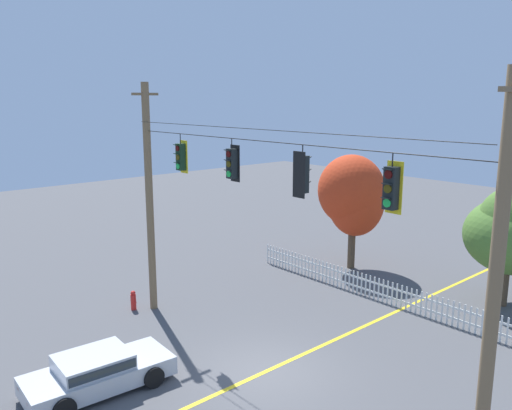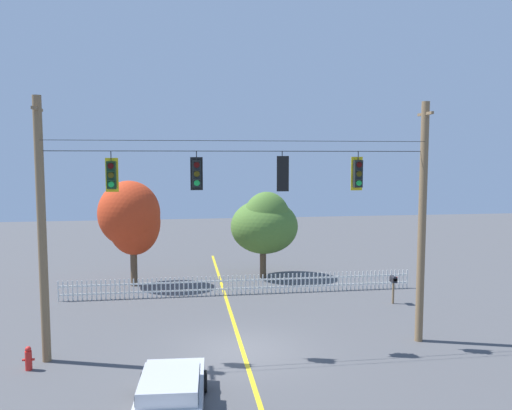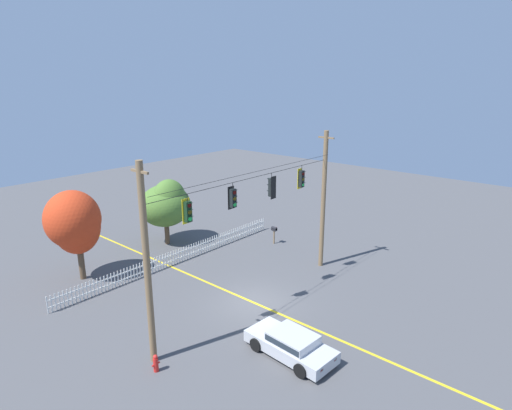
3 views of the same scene
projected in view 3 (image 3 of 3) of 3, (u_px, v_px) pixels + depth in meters
The scene contains 13 objects.
ground at pixel (254, 303), 24.13m from camera, with size 80.00×80.00×0.00m, color #4C4C4F.
lane_centerline_stripe at pixel (254, 303), 24.13m from camera, with size 0.16×36.00×0.01m, color gold.
signal_support_span at pixel (254, 225), 22.84m from camera, with size 13.88×1.10×9.04m.
traffic_signal_northbound_primary at pixel (188, 212), 19.11m from camera, with size 0.43×0.38×1.40m.
traffic_signal_westbound_side at pixel (233, 198), 21.19m from camera, with size 0.43×0.38×1.37m.
traffic_signal_eastbound_side at pixel (272, 187), 23.37m from camera, with size 0.43×0.38×1.42m.
traffic_signal_northbound_secondary at pixel (301, 179), 25.42m from camera, with size 0.43×0.38×1.43m.
white_picket_fence at pixel (179, 255), 29.36m from camera, with size 17.95×0.06×1.00m.
autumn_maple_near_fence at pixel (74, 222), 26.06m from camera, with size 3.32×3.27×5.74m.
autumn_maple_mid at pixel (166, 204), 32.13m from camera, with size 3.91×3.64×5.03m.
parked_car at pixel (291, 344), 19.38m from camera, with size 2.15×4.33×1.15m.
fire_hydrant at pixel (156, 363), 18.37m from camera, with size 0.38×0.22×0.80m.
roadside_mailbox at pixel (274, 230), 32.57m from camera, with size 0.25×0.44×1.36m.
Camera 3 is at (-16.25, -14.27, 12.03)m, focal length 30.19 mm.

